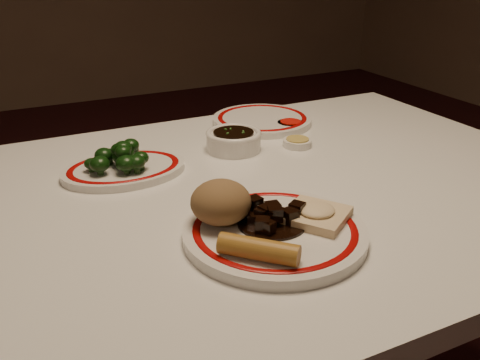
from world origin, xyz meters
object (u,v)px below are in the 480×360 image
at_px(rice_mound, 221,202).
at_px(broccoli_pile, 122,155).
at_px(fried_wonton, 316,214).
at_px(soy_bowl, 234,141).
at_px(stirfry_heap, 271,217).
at_px(spring_roll, 259,249).
at_px(dining_table, 273,225).
at_px(broccoli_plate, 124,169).
at_px(main_plate, 275,232).

distance_m(rice_mound, broccoli_pile, 0.30).
xyz_separation_m(fried_wonton, soy_bowl, (0.04, 0.38, -0.01)).
bearing_deg(stirfry_heap, broccoli_pile, 113.83).
distance_m(spring_roll, stirfry_heap, 0.10).
distance_m(stirfry_heap, broccoli_pile, 0.36).
relative_size(dining_table, broccoli_plate, 4.87).
distance_m(main_plate, broccoli_plate, 0.38).
relative_size(main_plate, spring_roll, 3.24).
xyz_separation_m(main_plate, broccoli_pile, (-0.14, 0.35, 0.03)).
bearing_deg(stirfry_heap, rice_mound, 150.12).
relative_size(fried_wonton, stirfry_heap, 1.16).
bearing_deg(rice_mound, dining_table, 36.83).
height_order(main_plate, rice_mound, rice_mound).
bearing_deg(soy_bowl, broccoli_pile, -173.78).
height_order(dining_table, spring_roll, spring_roll).
xyz_separation_m(main_plate, broccoli_plate, (-0.14, 0.35, -0.00)).
bearing_deg(dining_table, soy_bowl, 88.15).
bearing_deg(stirfry_heap, broccoli_plate, 113.10).
height_order(main_plate, fried_wonton, fried_wonton).
bearing_deg(dining_table, rice_mound, -143.17).
distance_m(dining_table, stirfry_heap, 0.23).
relative_size(spring_roll, broccoli_pile, 0.96).
bearing_deg(broccoli_pile, fried_wonton, -58.60).
distance_m(main_plate, soy_bowl, 0.39).
xyz_separation_m(fried_wonton, broccoli_plate, (-0.21, 0.35, -0.02)).
bearing_deg(broccoli_plate, spring_roll, -79.53).
xyz_separation_m(rice_mound, broccoli_plate, (-0.08, 0.29, -0.04)).
xyz_separation_m(dining_table, soy_bowl, (0.01, 0.19, 0.11)).
height_order(spring_roll, fried_wonton, spring_roll).
height_order(spring_roll, broccoli_plate, spring_roll).
bearing_deg(rice_mound, broccoli_pile, 105.06).
height_order(stirfry_heap, broccoli_pile, broccoli_pile).
xyz_separation_m(rice_mound, fried_wonton, (0.14, -0.06, -0.02)).
height_order(fried_wonton, broccoli_pile, broccoli_pile).
height_order(broccoli_plate, broccoli_pile, broccoli_pile).
height_order(rice_mound, stirfry_heap, rice_mound).
bearing_deg(broccoli_plate, soy_bowl, 5.34).
bearing_deg(broccoli_pile, broccoli_plate, 52.85).
distance_m(fried_wonton, broccoli_plate, 0.41).
bearing_deg(fried_wonton, main_plate, 175.59).
height_order(dining_table, broccoli_pile, broccoli_pile).
bearing_deg(fried_wonton, broccoli_pile, 121.40).
height_order(rice_mound, spring_roll, rice_mound).
xyz_separation_m(dining_table, stirfry_heap, (-0.10, -0.16, 0.12)).
height_order(dining_table, fried_wonton, fried_wonton).
relative_size(fried_wonton, broccoli_pile, 1.09).
xyz_separation_m(spring_roll, soy_bowl, (0.17, 0.44, -0.01)).
height_order(main_plate, stirfry_heap, stirfry_heap).
relative_size(spring_roll, stirfry_heap, 1.02).
distance_m(main_plate, rice_mound, 0.09).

